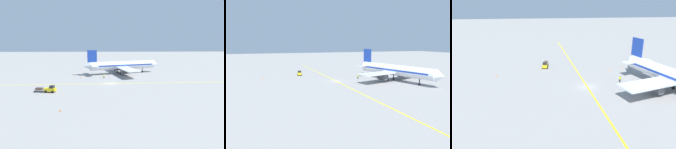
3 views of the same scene
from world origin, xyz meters
The scene contains 10 objects.
ground_plane centered at (0.00, 0.00, 0.00)m, with size 400.00×400.00×0.00m, color gray.
apron_yellow_centreline centered at (0.00, 0.00, 0.00)m, with size 0.40×120.00×0.01m, color yellow.
airplane_at_gate centered at (-19.14, 5.84, 3.71)m, with size 28.35×34.92×10.60m.
baggage_tug_white centered at (9.73, -17.06, 0.90)m, with size 2.07×3.17×2.11m.
baggage_cart_trailing centered at (9.31, -20.33, 0.76)m, with size 1.72×2.76×1.24m.
ground_crew_worker centered at (-9.21, -2.26, 0.91)m, with size 0.44×0.44×1.68m.
traffic_cone_near_nose centered at (23.74, -10.88, 0.28)m, with size 0.32×0.32×0.55m, color orange.
traffic_cone_mid_apron centered at (-9.59, -11.33, 0.28)m, with size 0.32×0.32×0.55m, color orange.
traffic_cone_by_wingtip centered at (-14.63, -14.76, 0.28)m, with size 0.32×0.32×0.55m, color orange.
traffic_cone_far_edge centered at (-18.61, -3.48, 0.28)m, with size 0.32×0.32×0.55m, color orange.
Camera 3 is at (11.93, 48.93, 20.73)m, focal length 35.00 mm.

